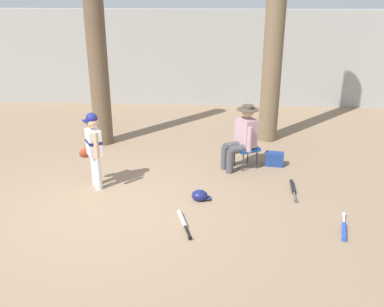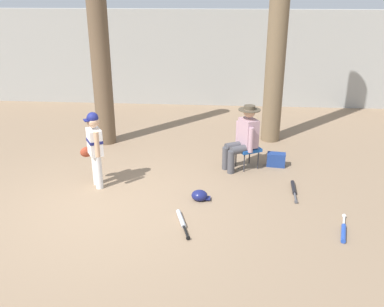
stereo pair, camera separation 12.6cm
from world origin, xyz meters
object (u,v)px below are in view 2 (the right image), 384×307
(young_ballplayer, at_px, (94,145))
(batting_helmet_navy, at_px, (200,195))
(tree_near_player, at_px, (100,47))
(tree_behind_spectator, at_px, (278,25))
(folding_stool, at_px, (247,149))
(bat_blue_youth, at_px, (344,231))
(bat_black_composite, at_px, (294,189))
(seated_spectator, at_px, (244,136))
(bat_aluminum_silver, at_px, (182,221))
(handbag_beside_stool, at_px, (276,160))

(young_ballplayer, bearing_deg, batting_helmet_navy, -11.87)
(young_ballplayer, height_order, batting_helmet_navy, young_ballplayer)
(tree_near_player, bearing_deg, tree_behind_spectator, 7.12)
(folding_stool, distance_m, bat_blue_youth, 2.54)
(bat_black_composite, bearing_deg, tree_behind_spectator, 93.78)
(seated_spectator, height_order, bat_aluminum_silver, seated_spectator)
(seated_spectator, bearing_deg, folding_stool, 29.20)
(handbag_beside_stool, bearing_deg, young_ballplayer, -160.57)
(tree_behind_spectator, relative_size, bat_black_composite, 7.49)
(bat_black_composite, relative_size, batting_helmet_navy, 2.44)
(batting_helmet_navy, bearing_deg, bat_black_composite, 15.96)
(bat_blue_youth, distance_m, batting_helmet_navy, 2.21)
(handbag_beside_stool, bearing_deg, bat_blue_youth, -73.24)
(young_ballplayer, xyz_separation_m, bat_blue_youth, (3.82, -1.19, -0.71))
(seated_spectator, xyz_separation_m, batting_helmet_navy, (-0.72, -1.32, -0.57))
(bat_blue_youth, height_order, batting_helmet_navy, batting_helmet_navy)
(seated_spectator, distance_m, batting_helmet_navy, 1.61)
(folding_stool, bearing_deg, handbag_beside_stool, 10.70)
(handbag_beside_stool, relative_size, batting_helmet_navy, 1.12)
(folding_stool, relative_size, bat_aluminum_silver, 0.74)
(tree_near_player, bearing_deg, young_ballplayer, -78.82)
(tree_behind_spectator, xyz_separation_m, folding_stool, (-0.58, -1.60, -2.08))
(tree_near_player, height_order, folding_stool, tree_near_player)
(young_ballplayer, distance_m, bat_aluminum_silver, 2.04)
(folding_stool, height_order, seated_spectator, seated_spectator)
(seated_spectator, bearing_deg, tree_behind_spectator, 68.03)
(young_ballplayer, relative_size, bat_black_composite, 1.76)
(tree_behind_spectator, distance_m, young_ballplayer, 4.43)
(tree_behind_spectator, distance_m, batting_helmet_navy, 4.05)
(tree_behind_spectator, bearing_deg, folding_stool, -109.89)
(young_ballplayer, xyz_separation_m, batting_helmet_navy, (1.77, -0.37, -0.67))
(bat_aluminum_silver, xyz_separation_m, batting_helmet_navy, (0.21, 0.73, 0.04))
(handbag_beside_stool, distance_m, batting_helmet_navy, 2.00)
(tree_near_player, height_order, bat_blue_youth, tree_near_player)
(folding_stool, relative_size, bat_black_composite, 0.73)
(folding_stool, bearing_deg, batting_helmet_navy, -120.32)
(handbag_beside_stool, distance_m, bat_blue_youth, 2.40)
(young_ballplayer, xyz_separation_m, bat_aluminum_silver, (1.56, -1.10, -0.71))
(bat_aluminum_silver, bearing_deg, young_ballplayer, 144.83)
(bat_blue_youth, bearing_deg, young_ballplayer, 162.65)
(bat_black_composite, bearing_deg, young_ballplayer, -178.79)
(bat_blue_youth, bearing_deg, bat_aluminum_silver, 177.64)
(folding_stool, xyz_separation_m, bat_aluminum_silver, (-1.01, -2.10, -0.33))
(bat_black_composite, bearing_deg, tree_near_player, 150.93)
(handbag_beside_stool, height_order, bat_black_composite, handbag_beside_stool)
(bat_black_composite, bearing_deg, seated_spectator, 133.40)
(handbag_beside_stool, relative_size, bat_aluminum_silver, 0.46)
(tree_behind_spectator, xyz_separation_m, bat_blue_youth, (0.67, -3.79, -2.41))
(young_ballplayer, relative_size, bat_aluminum_silver, 1.77)
(tree_near_player, distance_m, bat_black_composite, 4.73)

